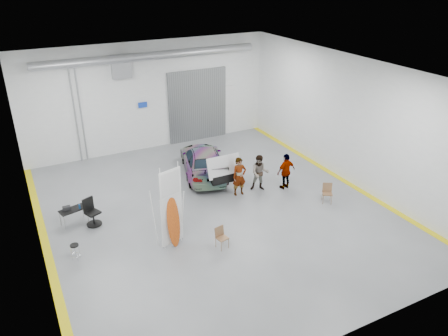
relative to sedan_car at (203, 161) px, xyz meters
name	(u,v)px	position (x,y,z in m)	size (l,w,h in m)	color
ground	(215,210)	(-1.07, -3.47, -0.70)	(16.00, 16.00, 0.00)	slate
room_shell	(196,105)	(-0.83, -1.25, 3.37)	(14.02, 16.18, 6.01)	silver
sedan_car	(203,161)	(0.00, 0.00, 0.00)	(1.98, 4.85, 1.41)	white
person_a	(239,176)	(0.55, -2.73, 0.21)	(0.66, 0.43, 1.82)	#997B53
person_b	(260,173)	(1.61, -2.77, 0.17)	(0.85, 0.65, 1.74)	#55829D
person_c	(286,171)	(2.78, -3.19, 0.18)	(1.02, 0.42, 1.76)	#A76A37
surfboard_display	(171,215)	(-3.66, -5.14, 0.65)	(0.92, 0.44, 3.35)	white
folding_chair_near	(222,242)	(-2.04, -6.07, -0.44)	(0.46, 0.48, 0.83)	brown
folding_chair_far	(327,197)	(3.64, -5.17, -0.43)	(0.57, 0.62, 0.88)	brown
shop_stool	(75,252)	(-7.03, -4.33, -0.39)	(0.32, 0.32, 0.63)	black
work_table	(71,209)	(-6.70, -1.82, -0.04)	(1.16, 0.77, 0.86)	gray
office_chair	(93,213)	(-5.96, -2.23, -0.20)	(0.67, 0.70, 1.15)	black
trunk_lid	(223,164)	(0.00, -2.18, 0.72)	(1.64, 1.00, 0.04)	silver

